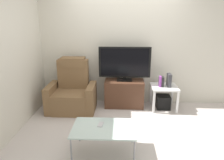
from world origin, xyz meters
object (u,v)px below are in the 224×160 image
at_px(game_console, 169,80).
at_px(cell_phone, 101,124).
at_px(television, 125,63).
at_px(book_leftmost, 160,81).
at_px(book_middle, 163,82).
at_px(tv_stand, 124,93).
at_px(subwoofer_box, 163,102).
at_px(recliner_armchair, 72,92).
at_px(side_table, 164,90).
at_px(coffee_table, 104,129).

bearing_deg(game_console, cell_phone, -129.96).
height_order(television, book_leftmost, television).
bearing_deg(television, book_middle, -8.82).
relative_size(book_middle, game_console, 0.79).
bearing_deg(tv_stand, cell_phone, -102.40).
bearing_deg(book_middle, subwoofer_box, 23.01).
bearing_deg(cell_phone, subwoofer_box, 59.89).
relative_size(recliner_armchair, book_leftmost, 4.84).
relative_size(television, book_middle, 5.16).
relative_size(side_table, cell_phone, 3.60).
height_order(recliner_armchair, subwoofer_box, recliner_armchair).
bearing_deg(recliner_armchair, subwoofer_box, 7.73).
xyz_separation_m(book_leftmost, cell_phone, (-1.10, -1.51, -0.20)).
bearing_deg(book_leftmost, coffee_table, -123.40).
bearing_deg(side_table, cell_phone, -128.11).
relative_size(television, side_table, 2.03).
xyz_separation_m(recliner_armchair, book_middle, (1.90, 0.11, 0.23)).
height_order(coffee_table, cell_phone, cell_phone).
bearing_deg(cell_phone, recliner_armchair, 126.01).
relative_size(recliner_armchair, coffee_table, 1.20).
height_order(tv_stand, cell_phone, tv_stand).
bearing_deg(side_table, game_console, 6.34).
bearing_deg(television, subwoofer_box, -7.00).
bearing_deg(tv_stand, book_middle, -7.51).
xyz_separation_m(side_table, coffee_table, (-1.15, -1.61, -0.04)).
xyz_separation_m(television, book_leftmost, (0.75, -0.12, -0.35)).
distance_m(recliner_armchair, game_console, 2.06).
relative_size(television, game_console, 4.09).
relative_size(side_table, game_console, 2.02).
xyz_separation_m(book_leftmost, coffee_table, (-1.05, -1.59, -0.23)).
xyz_separation_m(television, recliner_armchair, (-1.10, -0.23, -0.59)).
xyz_separation_m(television, coffee_table, (-0.30, -1.71, -0.58)).
distance_m(recliner_armchair, coffee_table, 1.68).
height_order(television, book_middle, television).
relative_size(television, book_leftmost, 4.90).
bearing_deg(coffee_table, game_console, 52.59).
bearing_deg(television, coffee_table, -99.98).
bearing_deg(side_table, recliner_armchair, -176.18).
distance_m(television, book_leftmost, 0.83).
bearing_deg(cell_phone, coffee_table, -46.59).
height_order(book_leftmost, cell_phone, book_leftmost).
bearing_deg(recliner_armchair, coffee_table, -57.67).
bearing_deg(book_middle, tv_stand, 172.49).
distance_m(television, recliner_armchair, 1.27).
bearing_deg(book_middle, recliner_armchair, -176.68).
bearing_deg(coffee_table, television, 80.02).
bearing_deg(side_table, television, 173.00).
distance_m(coffee_table, cell_phone, 0.10).
bearing_deg(book_leftmost, game_console, 8.97).
bearing_deg(subwoofer_box, book_middle, -156.99).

